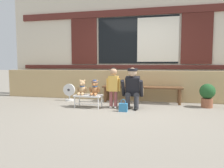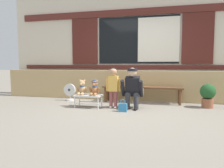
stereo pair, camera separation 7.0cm
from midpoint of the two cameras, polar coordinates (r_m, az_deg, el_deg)
ground_plane at (r=4.75m, az=4.45°, el=-7.17°), size 60.00×60.00×0.00m
brick_low_wall at (r=6.08m, az=6.67°, el=-0.40°), size 8.14×0.25×0.85m
shop_facade at (r=6.61m, az=7.40°, el=12.02°), size 8.31×0.26×3.60m
wooden_bench_long at (r=5.70m, az=8.42°, el=-1.33°), size 2.10×0.40×0.44m
small_display_bench at (r=5.09m, az=-6.02°, el=-3.31°), size 0.64×0.36×0.30m
teddy_bear_plain at (r=5.12m, az=-7.72°, el=-1.04°), size 0.28×0.26×0.36m
teddy_bear_with_hat at (r=5.01m, az=-4.31°, el=-1.04°), size 0.28×0.27×0.36m
child_standing at (r=4.93m, az=0.77°, el=0.26°), size 0.35×0.18×0.96m
adult_crouching at (r=4.92m, az=6.07°, el=-1.08°), size 0.50×0.49×0.95m
handbag_on_ground at (r=4.63m, az=3.38°, el=-6.28°), size 0.18×0.11×0.27m
potted_plant at (r=5.50m, az=24.77°, el=-2.53°), size 0.36×0.36×0.57m
floor_fan at (r=6.11m, az=-11.02°, el=-2.20°), size 0.34×0.24×0.48m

